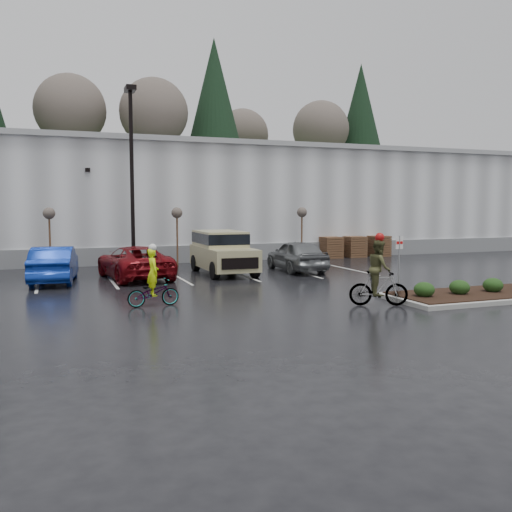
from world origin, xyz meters
name	(u,v)px	position (x,y,z in m)	size (l,w,h in m)	color
ground	(306,304)	(0.00, 0.00, 0.00)	(120.00, 120.00, 0.00)	black
warehouse	(171,201)	(0.00, 21.99, 3.65)	(60.50, 15.50, 7.20)	#A9ABAE
wooded_ridge	(128,209)	(0.00, 45.00, 3.00)	(80.00, 25.00, 6.00)	#24401A
lamppost	(132,158)	(-4.00, 12.00, 5.69)	(0.50, 1.00, 9.22)	black
sapling_west	(49,217)	(-8.00, 13.00, 2.73)	(0.60, 0.60, 3.20)	#452E1B
sapling_mid	(177,216)	(-1.50, 13.00, 2.73)	(0.60, 0.60, 3.20)	#452E1B
sapling_east	(302,215)	(6.00, 13.00, 2.73)	(0.60, 0.60, 3.20)	#452E1B
pallet_stack_a	(331,247)	(8.50, 14.00, 0.68)	(1.20, 1.20, 1.35)	#452E1B
pallet_stack_b	(354,247)	(10.20, 14.00, 0.68)	(1.20, 1.20, 1.35)	#452E1B
pallet_stack_c	(379,246)	(12.00, 14.00, 0.68)	(1.20, 1.20, 1.35)	#452E1B
curb_island	(493,294)	(7.00, -1.00, 0.07)	(8.00, 3.00, 0.15)	gray
mulch_bed	(493,292)	(7.00, -1.00, 0.17)	(7.60, 2.60, 0.04)	black
shrub_a	(424,290)	(4.00, -1.00, 0.41)	(0.70, 0.70, 0.52)	black
shrub_b	(460,287)	(5.50, -1.00, 0.41)	(0.70, 0.70, 0.52)	black
shrub_c	(493,285)	(7.00, -1.00, 0.41)	(0.70, 0.70, 0.52)	black
fire_lane_sign	(399,258)	(3.80, 0.20, 1.41)	(0.30, 0.05, 2.20)	gray
car_blue	(54,264)	(-7.83, 8.47, 0.78)	(1.65, 4.72, 1.56)	navy
car_red	(134,262)	(-4.45, 8.48, 0.74)	(2.45, 5.32, 1.48)	maroon
suv_tan	(223,253)	(-0.18, 8.76, 1.03)	(2.20, 5.10, 2.06)	tan
car_grey	(297,255)	(3.62, 8.57, 0.79)	(1.87, 4.64, 1.58)	slate
cyclist_hivis	(153,287)	(-4.83, 1.36, 0.64)	(1.72, 0.71, 2.05)	#3F3F44
cyclist_olive	(379,279)	(2.10, -1.12, 0.87)	(1.91, 1.21, 2.40)	#3F3F44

